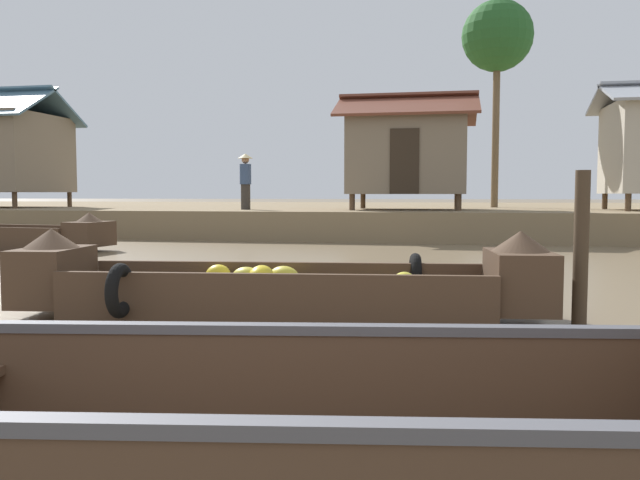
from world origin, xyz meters
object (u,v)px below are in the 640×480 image
object	(u,v)px
vendor_person	(245,178)
mooring_post	(581,248)
cargo_boat_upstream	(18,236)
banana_boat	(279,288)
palm_tree_mid	(497,38)
viewer_boat	(142,432)
stilt_house_left	(0,152)
stilt_house_mid_left	(408,153)

from	to	relation	value
vendor_person	mooring_post	size ratio (longest dim) A/B	1.12
cargo_boat_upstream	banana_boat	bearing A→B (deg)	-40.91
banana_boat	mooring_post	world-z (taller)	mooring_post
banana_boat	cargo_boat_upstream	size ratio (longest dim) A/B	1.16
cargo_boat_upstream	palm_tree_mid	size ratio (longest dim) A/B	0.66
viewer_boat	stilt_house_left	bearing A→B (deg)	128.25
vendor_person	mooring_post	world-z (taller)	vendor_person
cargo_boat_upstream	mooring_post	size ratio (longest dim) A/B	3.13
mooring_post	cargo_boat_upstream	bearing A→B (deg)	148.58
stilt_house_left	palm_tree_mid	xyz separation A→B (m)	(16.90, 3.14, 3.85)
stilt_house_left	vendor_person	world-z (taller)	stilt_house_left
banana_boat	vendor_person	world-z (taller)	vendor_person
palm_tree_mid	viewer_boat	bearing A→B (deg)	-97.88
viewer_boat	mooring_post	world-z (taller)	mooring_post
stilt_house_left	mooring_post	xyz separation A→B (m)	(16.50, -13.63, -1.99)
stilt_house_left	mooring_post	world-z (taller)	stilt_house_left
stilt_house_mid_left	palm_tree_mid	distance (m)	6.23
banana_boat	viewer_boat	distance (m)	3.92
stilt_house_mid_left	vendor_person	xyz separation A→B (m)	(-4.72, -0.95, -0.77)
cargo_boat_upstream	stilt_house_left	world-z (taller)	stilt_house_left
viewer_boat	palm_tree_mid	distance (m)	22.02
viewer_boat	cargo_boat_upstream	xyz separation A→B (m)	(-8.34, 10.75, 0.03)
palm_tree_mid	stilt_house_mid_left	bearing A→B (deg)	-126.47
viewer_boat	mooring_post	bearing A→B (deg)	58.88
cargo_boat_upstream	stilt_house_mid_left	world-z (taller)	stilt_house_mid_left
stilt_house_left	mooring_post	size ratio (longest dim) A/B	2.95
stilt_house_left	viewer_boat	bearing A→B (deg)	-51.75
stilt_house_left	cargo_boat_upstream	bearing A→B (deg)	-51.05
banana_boat	palm_tree_mid	distance (m)	18.43
viewer_boat	stilt_house_mid_left	world-z (taller)	stilt_house_mid_left
vendor_person	mooring_post	distance (m)	14.02
stilt_house_mid_left	mooring_post	world-z (taller)	stilt_house_mid_left
viewer_boat	banana_boat	bearing A→B (deg)	96.29
viewer_boat	stilt_house_mid_left	xyz separation A→B (m)	(0.10, 17.12, 2.20)
cargo_boat_upstream	palm_tree_mid	world-z (taller)	palm_tree_mid
stilt_house_left	stilt_house_mid_left	world-z (taller)	stilt_house_left
stilt_house_left	palm_tree_mid	world-z (taller)	palm_tree_mid
stilt_house_left	stilt_house_mid_left	distance (m)	14.12
banana_boat	vendor_person	distance (m)	13.05
banana_boat	stilt_house_left	bearing A→B (deg)	134.40
palm_tree_mid	mooring_post	distance (m)	17.76
cargo_boat_upstream	stilt_house_mid_left	size ratio (longest dim) A/B	1.15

